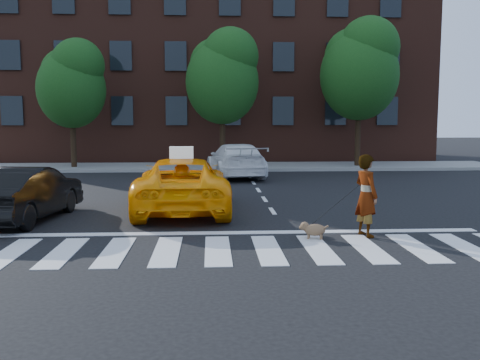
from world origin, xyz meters
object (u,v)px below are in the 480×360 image
object	(u,v)px
tree_mid	(223,73)
dog	(313,229)
black_sedan	(25,193)
woman	(366,196)
tree_left	(72,81)
white_suv	(236,160)
taxi	(182,184)
tree_right	(360,65)

from	to	relation	value
tree_mid	dog	size ratio (longest dim) A/B	11.32
black_sedan	dog	distance (m)	7.36
tree_mid	woman	bearing A→B (deg)	-80.23
tree_left	black_sedan	bearing A→B (deg)	-81.10
white_suv	woman	world-z (taller)	woman
tree_left	taxi	world-z (taller)	tree_left
dog	black_sedan	bearing A→B (deg)	178.82
tree_mid	taxi	distance (m)	13.11
black_sedan	tree_right	bearing A→B (deg)	-125.12
white_suv	taxi	bearing A→B (deg)	69.67
tree_right	dog	xyz separation A→B (m)	(-5.47, -16.10, -5.05)
tree_right	black_sedan	xyz separation A→B (m)	(-12.37, -13.59, -4.57)
woman	tree_right	bearing A→B (deg)	-35.85
black_sedan	dog	size ratio (longest dim) A/B	6.71
woman	dog	size ratio (longest dim) A/B	2.90
black_sedan	dog	world-z (taller)	black_sedan
tree_right	white_suv	xyz separation A→B (m)	(-6.54, -3.79, -4.52)
tree_mid	dog	distance (m)	16.83
tree_left	tree_right	world-z (taller)	tree_right
tree_left	dog	bearing A→B (deg)	-60.73
white_suv	dog	distance (m)	12.37
tree_mid	white_suv	bearing A→B (deg)	-83.08
tree_right	black_sedan	distance (m)	18.94
taxi	black_sedan	xyz separation A→B (m)	(-3.91, -1.23, -0.05)
tree_mid	black_sedan	world-z (taller)	tree_mid
white_suv	dog	world-z (taller)	white_suv
tree_mid	black_sedan	distance (m)	15.20
tree_left	taxi	xyz separation A→B (m)	(6.04, -12.36, -3.69)
tree_left	woman	xyz separation A→B (m)	(10.24, -15.90, -3.53)
black_sedan	tree_left	bearing A→B (deg)	-73.91
tree_mid	woman	xyz separation A→B (m)	(2.74, -15.90, -3.94)
tree_left	black_sedan	distance (m)	14.26
tree_right	taxi	distance (m)	15.64
dog	tree_left	bearing A→B (deg)	138.08
taxi	dog	size ratio (longest dim) A/B	8.58
white_suv	woman	size ratio (longest dim) A/B	2.81
tree_mid	woman	world-z (taller)	tree_mid
white_suv	dog	xyz separation A→B (m)	(1.07, -12.32, -0.53)
tree_left	dog	size ratio (longest dim) A/B	10.37
taxi	tree_left	bearing A→B (deg)	-65.83
tree_left	tree_mid	bearing A→B (deg)	-0.00
tree_right	white_suv	bearing A→B (deg)	-149.93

